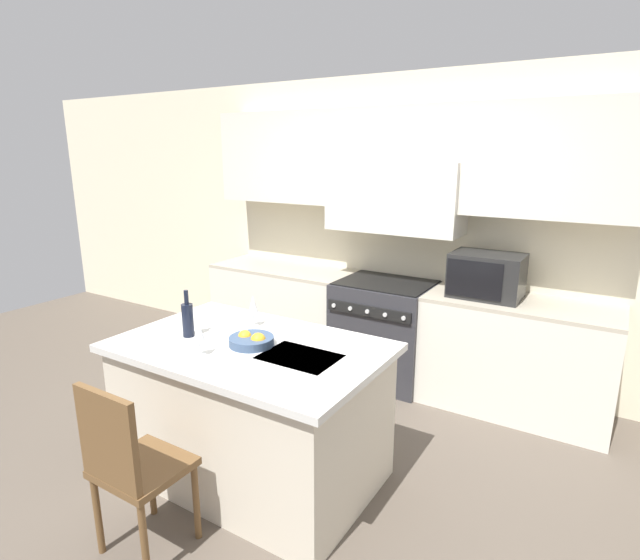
# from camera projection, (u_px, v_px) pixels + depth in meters

# --- Properties ---
(ground_plane) EXTENTS (10.00, 10.00, 0.00)m
(ground_plane) POSITION_uv_depth(u_px,v_px,m) (272.00, 476.00, 3.23)
(ground_plane) COLOR brown
(back_cabinetry) EXTENTS (10.00, 0.46, 2.70)m
(back_cabinetry) POSITION_uv_depth(u_px,v_px,m) (401.00, 201.00, 4.45)
(back_cabinetry) COLOR beige
(back_cabinetry) RESTS_ON ground_plane
(back_counter) EXTENTS (3.69, 0.62, 0.91)m
(back_counter) POSITION_uv_depth(u_px,v_px,m) (385.00, 331.00, 4.53)
(back_counter) COLOR silver
(back_counter) RESTS_ON ground_plane
(range_stove) EXTENTS (0.83, 0.70, 0.92)m
(range_stove) POSITION_uv_depth(u_px,v_px,m) (384.00, 331.00, 4.51)
(range_stove) COLOR #2D2D33
(range_stove) RESTS_ON ground_plane
(microwave) EXTENTS (0.54, 0.39, 0.35)m
(microwave) POSITION_uv_depth(u_px,v_px,m) (486.00, 275.00, 3.94)
(microwave) COLOR black
(microwave) RESTS_ON back_counter
(kitchen_island) EXTENTS (1.63, 1.04, 0.90)m
(kitchen_island) POSITION_uv_depth(u_px,v_px,m) (252.00, 410.00, 3.14)
(kitchen_island) COLOR beige
(kitchen_island) RESTS_ON ground_plane
(island_chair) EXTENTS (0.42, 0.40, 0.97)m
(island_chair) POSITION_uv_depth(u_px,v_px,m) (130.00, 462.00, 2.47)
(island_chair) COLOR brown
(island_chair) RESTS_ON ground_plane
(wine_bottle) EXTENTS (0.07, 0.07, 0.30)m
(wine_bottle) POSITION_uv_depth(u_px,v_px,m) (188.00, 319.00, 3.13)
(wine_bottle) COLOR black
(wine_bottle) RESTS_ON kitchen_island
(wine_glass_near) EXTENTS (0.07, 0.07, 0.21)m
(wine_glass_near) POSITION_uv_depth(u_px,v_px,m) (199.00, 332.00, 2.83)
(wine_glass_near) COLOR white
(wine_glass_near) RESTS_ON kitchen_island
(wine_glass_far) EXTENTS (0.07, 0.07, 0.21)m
(wine_glass_far) POSITION_uv_depth(u_px,v_px,m) (253.00, 306.00, 3.31)
(wine_glass_far) COLOR white
(wine_glass_far) RESTS_ON kitchen_island
(fruit_bowl) EXTENTS (0.27, 0.27, 0.09)m
(fruit_bowl) POSITION_uv_depth(u_px,v_px,m) (252.00, 340.00, 3.01)
(fruit_bowl) COLOR #384C6B
(fruit_bowl) RESTS_ON kitchen_island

